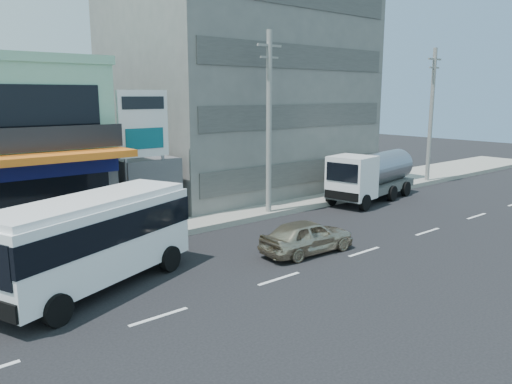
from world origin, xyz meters
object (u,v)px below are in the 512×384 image
billboard (144,132)px  tanker_truck (371,175)px  concrete_building (240,90)px  motorcycle_rider (105,243)px  utility_pole_near (269,124)px  minibus (92,235)px  sedan (307,236)px  satellite_dish (137,155)px  utility_pole_far (431,116)px

billboard → tanker_truck: (14.31, -2.76, -3.27)m
tanker_truck → concrete_building: bearing=114.0°
concrete_building → motorcycle_rider: size_ratio=7.52×
utility_pole_near → motorcycle_rider: 11.01m
billboard → motorcycle_rider: 6.26m
minibus → sedan: minibus is taller
minibus → tanker_truck: 19.59m
concrete_building → sedan: concrete_building is taller
concrete_building → tanker_truck: concrete_building is taller
satellite_dish → utility_pole_far: bearing=-9.3°
satellite_dish → minibus: (-5.56, -7.52, -1.63)m
concrete_building → billboard: bearing=-151.1°
concrete_building → minibus: bearing=-143.5°
billboard → tanker_truck: bearing=-10.9°
billboard → sedan: size_ratio=1.59×
utility_pole_far → tanker_truck: bearing=-173.3°
billboard → utility_pole_far: (22.50, -1.80, 0.22)m
utility_pole_far → sedan: (-19.00, -5.90, -4.41)m
utility_pole_near → sedan: bearing=-117.0°
concrete_building → billboard: concrete_building is taller
tanker_truck → minibus: bearing=-171.3°
concrete_building → utility_pole_near: size_ratio=1.60×
sedan → minibus: bearing=80.7°
utility_pole_near → utility_pole_far: (16.00, 0.00, 0.00)m
minibus → satellite_dish: bearing=53.5°
minibus → sedan: bearing=-13.0°
satellite_dish → tanker_truck: 14.67m
utility_pole_near → minibus: bearing=-161.3°
billboard → tanker_truck: size_ratio=0.85×
billboard → motorcycle_rider: billboard is taller
sedan → motorcycle_rider: motorcycle_rider is taller
billboard → concrete_building: bearing=28.9°
utility_pole_far → tanker_truck: (-8.19, -0.96, -3.49)m
concrete_building → motorcycle_rider: bearing=-147.8°
satellite_dish → utility_pole_far: size_ratio=0.15×
concrete_building → motorcycle_rider: 17.71m
minibus → sedan: size_ratio=1.88×
concrete_building → motorcycle_rider: concrete_building is taller
concrete_building → tanker_truck: 10.78m
utility_pole_near → tanker_truck: (7.81, -0.96, -3.49)m
billboard → tanker_truck: 14.93m
minibus → tanker_truck: (19.37, 2.96, -0.28)m
utility_pole_near → minibus: utility_pole_near is taller
tanker_truck → motorcycle_rider: (-17.81, -0.26, -0.96)m
billboard → utility_pole_far: 22.57m
utility_pole_far → tanker_truck: utility_pole_far is taller
sedan → utility_pole_near: bearing=-23.3°
concrete_building → billboard: size_ratio=2.32×
utility_pole_near → motorcycle_rider: size_ratio=4.70×
billboard → utility_pole_far: bearing=-4.6°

